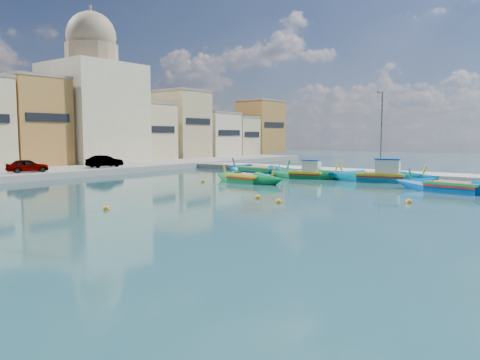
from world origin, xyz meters
TOP-DOWN VIEW (x-y plane):
  - ground at (0.00, 0.00)m, footprint 160.00×160.00m
  - east_quay at (18.00, 0.00)m, footprint 4.00×70.00m
  - north_quay at (0.00, 32.00)m, footprint 80.00×8.00m
  - north_townhouses at (6.68, 39.36)m, footprint 83.20×7.87m
  - church_block at (10.00, 40.00)m, footprint 10.00×10.00m
  - quay_street_lamp at (17.44, 6.00)m, footprint 1.18×0.16m
  - parked_cars at (-4.42, 30.50)m, footprint 21.37×2.43m
  - luzzu_turquoise_cabin at (13.13, 4.23)m, footprint 4.22×9.82m
  - luzzu_blue_cabin at (11.95, 10.73)m, footprint 3.36×7.69m
  - luzzu_cyan_mid at (12.31, 16.29)m, footprint 2.58×9.57m
  - luzzu_green at (5.61, 12.87)m, footprint 2.82×7.92m
  - luzzu_blue_south at (9.07, -2.46)m, footprint 3.20×9.07m
  - mooring_buoys at (2.53, 5.56)m, footprint 26.83×18.00m

SIDE VIEW (x-z plane):
  - ground at x=0.00m, z-range 0.00..0.00m
  - mooring_buoys at x=2.53m, z-range -0.10..0.26m
  - east_quay at x=18.00m, z-range 0.00..0.50m
  - luzzu_green at x=5.61m, z-range -0.96..1.48m
  - luzzu_blue_south at x=9.07m, z-range -1.01..1.55m
  - luzzu_cyan_mid at x=12.31m, z-range -1.11..1.70m
  - north_quay at x=0.00m, z-range 0.00..0.60m
  - luzzu_blue_cabin at x=11.95m, z-range -1.00..1.65m
  - luzzu_turquoise_cabin at x=13.13m, z-range -1.17..1.91m
  - parked_cars at x=-4.42m, z-range 0.57..1.81m
  - quay_street_lamp at x=17.44m, z-range 0.34..8.34m
  - north_townhouses at x=6.68m, z-range -0.10..10.09m
  - church_block at x=10.00m, z-range -1.14..17.96m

